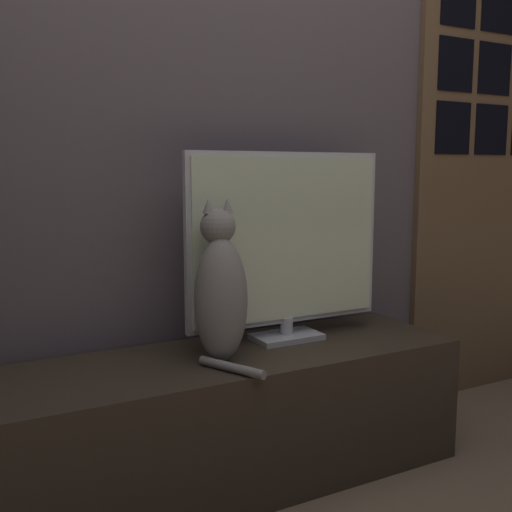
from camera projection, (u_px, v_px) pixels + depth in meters
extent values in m
cube|color=#564C51|center=(200.00, 94.00, 2.10)|extent=(4.80, 0.05, 2.60)
cube|color=#33281E|center=(237.00, 416.00, 2.00)|extent=(1.54, 0.48, 0.44)
cube|color=#B7B7BC|center=(286.00, 337.00, 2.13)|extent=(0.24, 0.14, 0.02)
cylinder|color=#B7B7BC|center=(287.00, 326.00, 2.13)|extent=(0.04, 0.04, 0.06)
cube|color=#B7B7BC|center=(286.00, 239.00, 2.09)|extent=(0.76, 0.02, 0.60)
cube|color=beige|center=(288.00, 239.00, 2.08)|extent=(0.72, 0.01, 0.56)
ellipsoid|color=gray|center=(221.00, 300.00, 1.86)|extent=(0.19, 0.17, 0.39)
ellipsoid|color=black|center=(216.00, 303.00, 1.91)|extent=(0.10, 0.06, 0.22)
sphere|color=gray|center=(218.00, 227.00, 1.85)|extent=(0.13, 0.13, 0.11)
cone|color=gray|center=(208.00, 206.00, 1.84)|extent=(0.04, 0.04, 0.04)
cone|color=gray|center=(227.00, 206.00, 1.86)|extent=(0.04, 0.04, 0.04)
cylinder|color=gray|center=(232.00, 367.00, 1.78)|extent=(0.13, 0.23, 0.03)
cube|color=brown|center=(486.00, 173.00, 2.76)|extent=(0.84, 0.03, 2.05)
cube|color=black|center=(453.00, 128.00, 2.60)|extent=(0.20, 0.01, 0.22)
cube|color=black|center=(456.00, 65.00, 2.57)|extent=(0.20, 0.01, 0.22)
cube|color=black|center=(491.00, 130.00, 2.72)|extent=(0.20, 0.01, 0.22)
cube|color=black|center=(495.00, 69.00, 2.68)|extent=(0.20, 0.01, 0.22)
cube|color=black|center=(498.00, 6.00, 2.64)|extent=(0.20, 0.01, 0.22)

